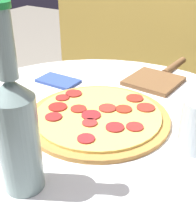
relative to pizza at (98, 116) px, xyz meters
name	(u,v)px	position (x,y,z in m)	size (l,w,h in m)	color
table	(95,192)	(0.01, -0.03, -0.21)	(0.85, 0.85, 0.78)	white
fence_panel	(196,45)	(0.01, 0.78, -0.04)	(1.41, 0.04, 1.49)	gold
pizza	(98,116)	(0.00, 0.00, 0.00)	(0.33, 0.33, 0.02)	#B77F3D
beer_bottle	(18,130)	(0.01, -0.25, 0.10)	(0.07, 0.07, 0.30)	gray
pizza_paddle	(159,77)	(0.03, 0.29, 0.00)	(0.15, 0.29, 0.02)	brown
napkin	(58,81)	(-0.21, 0.12, 0.00)	(0.12, 0.07, 0.01)	#334C99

